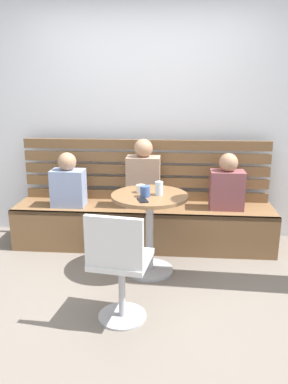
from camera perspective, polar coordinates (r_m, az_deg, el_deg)
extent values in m
plane|color=#70665B|center=(3.14, -2.06, -16.67)|extent=(8.00, 8.00, 0.00)
cube|color=silver|center=(4.28, 0.40, 12.70)|extent=(5.20, 0.10, 2.90)
cube|color=brown|center=(4.11, -0.11, -5.05)|extent=(2.70, 0.52, 0.44)
cube|color=brown|center=(3.82, -0.42, -3.52)|extent=(2.70, 0.04, 0.04)
cube|color=brown|center=(4.25, 0.16, -0.47)|extent=(2.65, 0.04, 0.10)
cube|color=brown|center=(4.21, 0.17, 1.52)|extent=(2.65, 0.04, 0.10)
cube|color=brown|center=(4.18, 0.17, 3.33)|extent=(2.65, 0.04, 0.10)
cube|color=brown|center=(4.15, 0.17, 5.16)|extent=(2.65, 0.04, 0.10)
cube|color=brown|center=(4.13, 0.17, 7.02)|extent=(2.65, 0.04, 0.10)
cylinder|color=#ADADB2|center=(3.66, 0.79, -11.37)|extent=(0.44, 0.44, 0.02)
cylinder|color=#ADADB2|center=(3.51, 0.82, -6.21)|extent=(0.07, 0.07, 0.69)
cylinder|color=brown|center=(3.39, 0.84, -0.60)|extent=(0.68, 0.68, 0.03)
cylinder|color=#ADADB2|center=(3.03, -3.21, -17.79)|extent=(0.36, 0.36, 0.02)
cylinder|color=#ADADB2|center=(2.92, -3.28, -14.24)|extent=(0.05, 0.05, 0.45)
cube|color=silver|center=(2.80, -3.36, -9.90)|extent=(0.45, 0.45, 0.04)
cube|color=silver|center=(2.57, -4.50, -7.48)|extent=(0.40, 0.10, 0.36)
cube|color=#9E7F6B|center=(3.97, -0.12, 1.51)|extent=(0.34, 0.22, 0.53)
sphere|color=#A37A5B|center=(3.90, -0.13, 6.47)|extent=(0.19, 0.19, 0.19)
cube|color=#8C9EC6|center=(4.08, -11.10, 0.59)|extent=(0.34, 0.22, 0.38)
sphere|color=#A37A5B|center=(4.02, -11.31, 4.41)|extent=(0.19, 0.19, 0.19)
cube|color=brown|center=(4.00, 12.13, 0.30)|extent=(0.34, 0.22, 0.39)
sphere|color=#A37A5B|center=(3.94, 12.37, 4.26)|extent=(0.19, 0.19, 0.19)
cylinder|color=#3D5B9E|center=(3.31, 0.17, 0.09)|extent=(0.08, 0.08, 0.09)
cylinder|color=white|center=(3.44, -0.49, 0.49)|extent=(0.08, 0.08, 0.07)
cylinder|color=silver|center=(3.36, 2.24, 0.55)|extent=(0.07, 0.07, 0.12)
cube|color=black|center=(3.21, -0.21, -1.21)|extent=(0.11, 0.16, 0.01)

